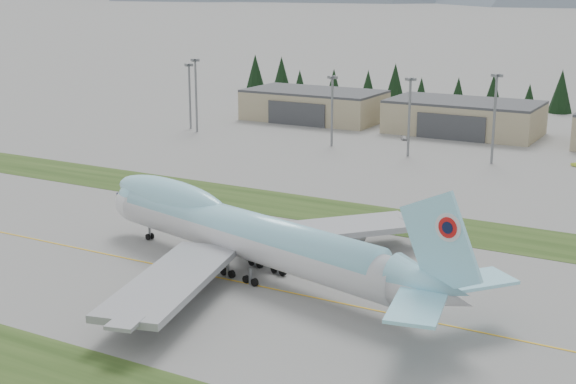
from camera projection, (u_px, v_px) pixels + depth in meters
The scene contains 9 objects.
ground at pixel (269, 288), 128.53m from camera, with size 7000.00×7000.00×0.00m, color gray.
grass_strip_far at pixel (379, 219), 166.52m from camera, with size 400.00×18.00×0.08m, color #273F16.
taxiway_line_main at pixel (269, 288), 128.53m from camera, with size 400.00×0.40×0.02m, color gold.
boeing_747_freighter at pixel (245, 233), 133.76m from camera, with size 81.01×67.71×21.30m.
hangar_left at pixel (314, 105), 286.87m from camera, with size 48.00×26.60×10.80m.
hangar_center at pixel (464, 117), 260.82m from camera, with size 48.00×26.60×10.80m.
floodlight_masts at pixel (378, 98), 230.57m from camera, with size 180.53×9.75×24.27m.
service_vehicle_a at pixel (404, 140), 251.56m from camera, with size 1.56×3.88×1.32m, color silver.
conifer_belt at pixel (533, 92), 308.91m from camera, with size 279.47×14.53×16.45m.
Camera 1 is at (61.57, -103.65, 47.26)m, focal length 50.00 mm.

